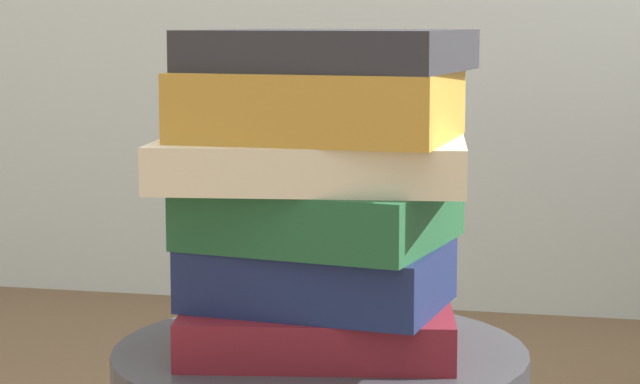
# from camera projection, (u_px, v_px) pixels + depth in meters

# --- Properties ---
(book_maroon) EXTENTS (0.28, 0.22, 0.04)m
(book_maroon) POSITION_uv_depth(u_px,v_px,m) (322.00, 328.00, 1.17)
(book_maroon) COLOR maroon
(book_maroon) RESTS_ON side_table
(book_navy) EXTENTS (0.25, 0.19, 0.06)m
(book_navy) POSITION_uv_depth(u_px,v_px,m) (318.00, 275.00, 1.17)
(book_navy) COLOR #19234C
(book_navy) RESTS_ON book_maroon
(book_forest) EXTENTS (0.26, 0.24, 0.06)m
(book_forest) POSITION_uv_depth(u_px,v_px,m) (320.00, 213.00, 1.17)
(book_forest) COLOR #1E512D
(book_forest) RESTS_ON book_navy
(book_cream) EXTENTS (0.31, 0.24, 0.04)m
(book_cream) POSITION_uv_depth(u_px,v_px,m) (312.00, 162.00, 1.16)
(book_cream) COLOR beige
(book_cream) RESTS_ON book_forest
(book_ochre) EXTENTS (0.25, 0.20, 0.06)m
(book_ochre) POSITION_uv_depth(u_px,v_px,m) (315.00, 105.00, 1.15)
(book_ochre) COLOR #B7842D
(book_ochre) RESTS_ON book_cream
(book_charcoal) EXTENTS (0.26, 0.22, 0.04)m
(book_charcoal) POSITION_uv_depth(u_px,v_px,m) (330.00, 50.00, 1.15)
(book_charcoal) COLOR #28282D
(book_charcoal) RESTS_ON book_ochre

